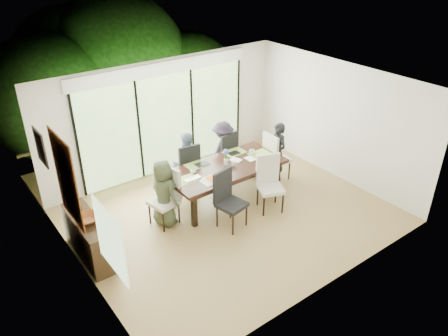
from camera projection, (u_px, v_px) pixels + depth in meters
floor at (231, 216)px, 8.90m from camera, size 6.00×5.00×0.01m
ceiling at (233, 88)px, 7.61m from camera, size 6.00×5.00×0.01m
wall_back at (165, 117)px, 10.02m from camera, size 6.00×0.02×2.70m
wall_front at (335, 218)px, 6.49m from camera, size 6.00×0.02×2.70m
wall_left at (76, 210)px, 6.67m from camera, size 0.02×5.00×2.70m
wall_right at (337, 120)px, 9.84m from camera, size 0.02×5.00×2.70m
glass_doors at (166, 124)px, 10.07m from camera, size 4.20×0.02×2.30m
blinds_header at (163, 68)px, 9.44m from camera, size 4.40×0.06×0.28m
mullion_a at (78, 148)px, 8.95m from camera, size 0.05×0.04×2.30m
mullion_b at (139, 131)px, 9.69m from camera, size 0.05×0.04×2.30m
mullion_c at (192, 117)px, 10.43m from camera, size 0.05×0.04×2.30m
mullion_d at (238, 105)px, 11.16m from camera, size 0.05×0.04×2.30m
side_window at (110, 241)px, 5.78m from camera, size 0.02×0.90×1.00m
deck at (151, 157)px, 11.32m from camera, size 6.00×1.80×0.10m
rail_top at (135, 126)px, 11.59m from camera, size 6.00×0.08×0.06m
foliage_left at (48, 98)px, 10.92m from camera, size 3.20×3.20×3.20m
foliage_mid at (118, 64)px, 12.33m from camera, size 4.00×4.00×4.00m
foliage_right at (188, 78)px, 12.98m from camera, size 2.80×2.80×2.80m
foliage_far at (75, 71)px, 12.38m from camera, size 3.60×3.60×3.60m
table_top at (225, 167)px, 9.10m from camera, size 2.56×1.17×0.06m
table_apron at (225, 171)px, 9.15m from camera, size 2.35×0.96×0.11m
table_leg_fl at (194, 210)px, 8.43m from camera, size 0.10×0.10×0.74m
table_leg_fr at (276, 177)px, 9.56m from camera, size 0.10×0.10×0.74m
table_leg_bl at (171, 191)px, 9.03m from camera, size 0.10×0.10×0.74m
table_leg_br at (251, 162)px, 10.17m from camera, size 0.10×0.10×0.74m
chair_left_end at (163, 198)px, 8.40m from camera, size 0.58×0.58×1.17m
chair_right_end at (278, 156)px, 9.98m from camera, size 0.51×0.51×1.17m
chair_far_left at (186, 166)px, 9.55m from camera, size 0.55×0.55×1.17m
chair_far_right at (222, 154)px, 10.08m from camera, size 0.55×0.55×1.17m
chair_near_left at (232, 201)px, 8.32m from camera, size 0.58×0.58×1.17m
chair_near_right at (271, 185)px, 8.84m from camera, size 0.64×0.64×1.17m
person_left_end at (164, 193)px, 8.36m from camera, size 0.50×0.70×1.38m
person_right_end at (277, 152)px, 9.92m from camera, size 0.47×0.68×1.38m
person_far_left at (186, 162)px, 9.49m from camera, size 0.67×0.45×1.38m
person_far_right at (223, 150)px, 10.02m from camera, size 0.70×0.51×1.38m
placemat_left at (187, 180)px, 8.59m from camera, size 0.47×0.34×0.01m
placemat_right at (260, 154)px, 9.59m from camera, size 0.47×0.34×0.01m
placemat_far_l at (197, 165)px, 9.13m from camera, size 0.47×0.34×0.01m
placemat_far_r at (234, 152)px, 9.66m from camera, size 0.47×0.34×0.01m
placemat_paper at (212, 180)px, 8.59m from camera, size 0.47×0.34×0.01m
tablet_far_l at (202, 164)px, 9.15m from camera, size 0.28×0.19×0.01m
tablet_far_r at (234, 153)px, 9.59m from camera, size 0.26×0.18×0.01m
papers at (253, 158)px, 9.42m from camera, size 0.32×0.23×0.00m
platter_base at (212, 179)px, 8.58m from camera, size 0.28×0.28×0.03m
platter_snacks at (212, 178)px, 8.57m from camera, size 0.21×0.21×0.01m
vase at (226, 162)px, 9.12m from camera, size 0.09×0.09×0.13m
hyacinth_stems at (226, 156)px, 9.06m from camera, size 0.04×0.04×0.17m
hyacinth_blooms at (226, 152)px, 9.01m from camera, size 0.12×0.12×0.12m
laptop at (194, 180)px, 8.56m from camera, size 0.37×0.25×0.03m
cup_a at (193, 171)px, 8.80m from camera, size 0.17×0.17×0.10m
cup_b at (234, 164)px, 9.07m from camera, size 0.13×0.13×0.10m
cup_c at (252, 152)px, 9.56m from camera, size 0.16×0.16×0.10m
book at (233, 161)px, 9.25m from camera, size 0.25×0.28×0.02m
sideboard at (89, 238)px, 7.62m from camera, size 0.40×1.43×0.80m
bowl at (87, 219)px, 7.33m from camera, size 0.42×0.42×0.10m
candlestick_base at (78, 209)px, 7.66m from camera, size 0.09×0.09×0.04m
candlestick_shaft at (72, 181)px, 7.39m from camera, size 0.02×0.02×1.11m
candlestick_pan at (67, 152)px, 7.13m from camera, size 0.09×0.09×0.03m
candle at (66, 149)px, 7.10m from camera, size 0.03×0.03×0.09m
tapestry at (66, 179)px, 6.81m from camera, size 0.02×1.00×1.50m
art_frame at (40, 147)px, 7.70m from camera, size 0.03×0.55×0.65m
art_canvas at (41, 147)px, 7.71m from camera, size 0.01×0.45×0.55m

